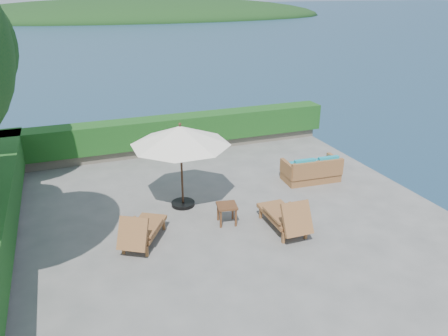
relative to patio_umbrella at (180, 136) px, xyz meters
name	(u,v)px	position (x,y,z in m)	size (l,w,h in m)	color
ground	(224,217)	(0.86, -1.07, -2.09)	(12.00, 12.00, 0.00)	gray
foundation	(224,265)	(0.86, -1.07, -3.64)	(12.00, 12.00, 3.00)	#5D554A
ocean	(224,305)	(0.86, -1.07, -5.09)	(600.00, 600.00, 0.00)	#18344A
offshore_island	(145,18)	(25.86, 138.93, -5.09)	(126.00, 57.60, 12.60)	black
planter_wall_far	(172,147)	(0.86, 4.53, -1.91)	(12.00, 0.60, 0.36)	slate
hedge_far	(172,130)	(0.86, 4.53, -1.24)	(12.40, 0.90, 1.00)	#134516
patio_umbrella	(180,136)	(0.00, 0.00, 0.00)	(3.58, 3.58, 2.47)	black
lounge_left	(141,230)	(-1.49, -1.66, -1.69)	(1.46, 1.79, 0.97)	brown
lounge_right	(286,216)	(2.07, -2.31, -1.66)	(0.83, 1.80, 1.04)	brown
side_table	(227,208)	(0.81, -1.40, -1.64)	(0.59, 0.59, 0.55)	brown
wicker_loveseat	(312,171)	(4.36, 0.21, -1.75)	(1.85, 1.03, 0.88)	brown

